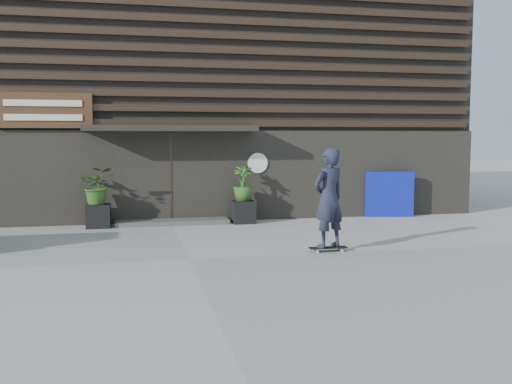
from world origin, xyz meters
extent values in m
plane|color=#A09C97|center=(0.00, 0.00, 0.00)|extent=(80.00, 80.00, 0.00)
cube|color=#454543|center=(0.00, 4.60, 0.06)|extent=(3.00, 0.80, 0.12)
cube|color=black|center=(-1.90, 4.40, 0.30)|extent=(0.60, 0.60, 0.60)
imported|color=#2D591E|center=(-1.90, 4.40, 1.08)|extent=(0.86, 0.75, 0.96)
cube|color=black|center=(1.90, 4.40, 0.30)|extent=(0.60, 0.60, 0.60)
imported|color=#2D591E|center=(1.90, 4.40, 1.08)|extent=(0.54, 0.54, 0.96)
cube|color=#0B1496|center=(6.29, 4.70, 0.66)|extent=(1.40, 0.41, 1.32)
cube|color=black|center=(0.00, 10.00, 4.00)|extent=(18.00, 10.00, 8.00)
cube|color=black|center=(0.00, 4.94, 1.25)|extent=(18.00, 0.12, 2.50)
cube|color=#38281E|center=(0.00, 4.88, 2.70)|extent=(17.60, 0.08, 0.18)
cube|color=#38281E|center=(0.00, 4.88, 3.09)|extent=(17.60, 0.08, 0.18)
cube|color=#38281E|center=(0.00, 4.88, 3.48)|extent=(17.60, 0.08, 0.18)
cube|color=#38281E|center=(0.00, 4.88, 3.88)|extent=(17.60, 0.08, 0.18)
cube|color=#38281E|center=(0.00, 4.88, 4.27)|extent=(17.60, 0.08, 0.18)
cube|color=#38281E|center=(0.00, 4.88, 4.66)|extent=(17.60, 0.08, 0.18)
cube|color=#38281E|center=(0.00, 4.88, 5.05)|extent=(17.60, 0.08, 0.18)
cube|color=#38281E|center=(0.00, 4.88, 5.45)|extent=(17.60, 0.08, 0.18)
cube|color=#38281E|center=(0.00, 4.88, 5.84)|extent=(17.60, 0.08, 0.18)
cube|color=black|center=(0.00, 4.50, 2.55)|extent=(4.50, 1.00, 0.15)
cube|color=black|center=(0.00, 5.10, 1.15)|extent=(2.40, 0.30, 2.30)
cube|color=#38281E|center=(0.00, 4.92, 1.15)|extent=(0.06, 0.10, 2.30)
cube|color=#472B19|center=(-3.20, 4.80, 3.00)|extent=(2.40, 0.10, 0.90)
cube|color=beige|center=(-3.20, 4.73, 3.18)|extent=(1.90, 0.02, 0.16)
cube|color=beige|center=(-3.20, 4.73, 2.82)|extent=(1.90, 0.02, 0.16)
cylinder|color=white|center=(2.40, 4.86, 1.60)|extent=(0.56, 0.03, 0.56)
cube|color=black|center=(2.84, 0.15, 0.09)|extent=(0.78, 0.20, 0.02)
cylinder|color=#A9A9A4|center=(2.58, 0.05, 0.03)|extent=(0.06, 0.03, 0.06)
cylinder|color=#A5A5A0|center=(2.58, 0.25, 0.03)|extent=(0.06, 0.03, 0.06)
cylinder|color=#B0B0AB|center=(3.10, 0.05, 0.03)|extent=(0.06, 0.03, 0.06)
cylinder|color=beige|center=(3.10, 0.25, 0.03)|extent=(0.06, 0.03, 0.06)
imported|color=#1A1D30|center=(2.84, 0.15, 1.10)|extent=(0.87, 0.74, 2.02)
camera|label=1|loc=(-1.03, -10.87, 2.33)|focal=40.63mm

